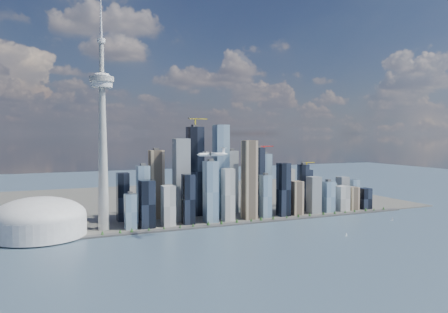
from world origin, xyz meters
name	(u,v)px	position (x,y,z in m)	size (l,w,h in m)	color
ground	(282,249)	(0.00, 0.00, 0.00)	(4000.00, 4000.00, 0.00)	#384A62
seawall	(230,224)	(0.00, 250.00, 2.00)	(1100.00, 22.00, 4.00)	#383838
land	(177,200)	(0.00, 700.00, 1.50)	(1400.00, 900.00, 3.00)	#4C4C47
shoreline_trees	(230,222)	(0.00, 250.00, 8.78)	(960.53, 7.20, 8.80)	#3F2D1E
skyscraper_cluster	(237,187)	(59.61, 336.82, 84.26)	(736.00, 142.00, 270.66)	black
needle_tower	(102,131)	(-300.00, 310.00, 235.84)	(56.00, 56.00, 550.50)	gray
dome_stadium	(39,220)	(-440.00, 300.00, 39.44)	(200.00, 200.00, 86.00)	silver
airplane	(212,154)	(-96.56, 129.45, 185.50)	(73.23, 64.77, 17.85)	silver
sailboat_west	(346,235)	(189.28, 37.90, 2.78)	(6.25, 2.95, 8.67)	white
sailboat_east	(392,219)	(413.60, 128.89, 3.38)	(7.54, 3.92, 10.53)	white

